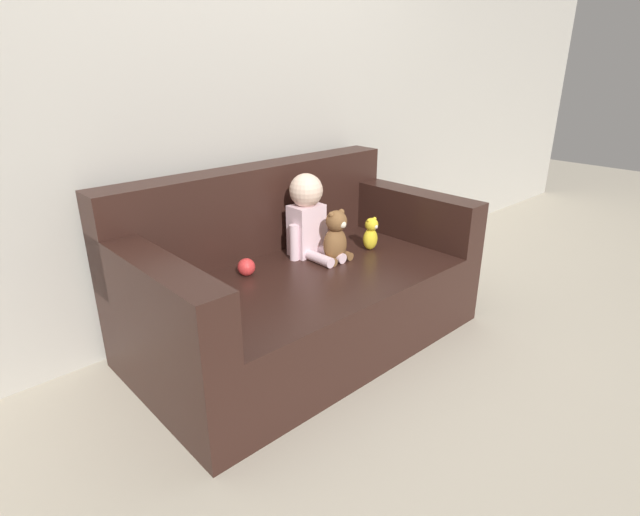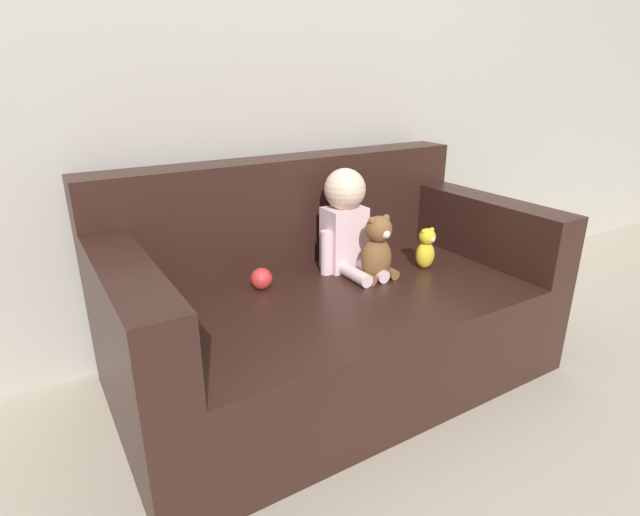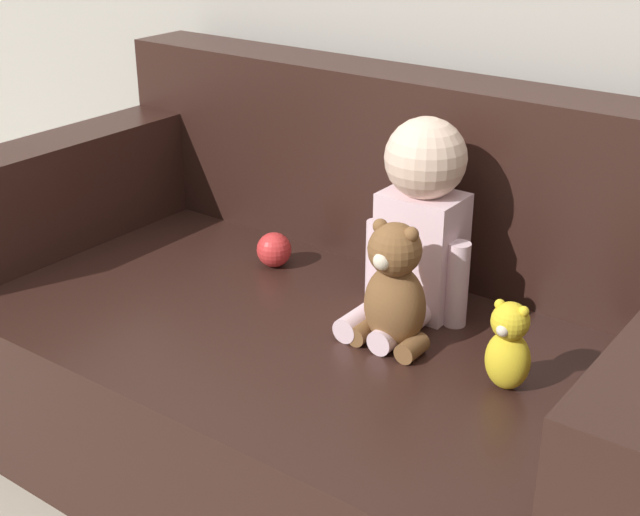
# 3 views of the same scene
# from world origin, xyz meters

# --- Properties ---
(ground_plane) EXTENTS (12.00, 12.00, 0.00)m
(ground_plane) POSITION_xyz_m (0.00, 0.00, 0.00)
(ground_plane) COLOR #B7AD99
(wall_back) EXTENTS (8.00, 0.05, 2.60)m
(wall_back) POSITION_xyz_m (0.00, 0.56, 1.30)
(wall_back) COLOR #ADA89E
(wall_back) RESTS_ON ground_plane
(couch) EXTENTS (1.72, 0.95, 0.86)m
(couch) POSITION_xyz_m (0.00, 0.06, 0.30)
(couch) COLOR black
(couch) RESTS_ON ground_plane
(person_baby) EXTENTS (0.25, 0.32, 0.44)m
(person_baby) POSITION_xyz_m (0.15, 0.15, 0.61)
(person_baby) COLOR silver
(person_baby) RESTS_ON couch
(teddy_bear_brown) EXTENTS (0.16, 0.12, 0.27)m
(teddy_bear_brown) POSITION_xyz_m (0.19, -0.02, 0.53)
(teddy_bear_brown) COLOR brown
(teddy_bear_brown) RESTS_ON couch
(plush_toy_side) EXTENTS (0.09, 0.08, 0.18)m
(plush_toy_side) POSITION_xyz_m (0.45, -0.03, 0.49)
(plush_toy_side) COLOR yellow
(plush_toy_side) RESTS_ON couch
(toy_ball) EXTENTS (0.09, 0.09, 0.09)m
(toy_ball) POSITION_xyz_m (-0.25, 0.15, 0.44)
(toy_ball) COLOR red
(toy_ball) RESTS_ON couch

